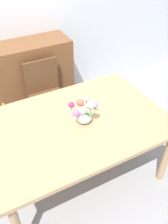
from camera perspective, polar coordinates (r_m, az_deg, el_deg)
The scene contains 6 objects.
ground_plane at distance 2.77m, azimuth -1.60°, elevation -13.94°, with size 12.00×12.00×0.00m, color #939399.
back_wall at distance 3.28m, azimuth -15.99°, elevation 23.52°, with size 7.00×0.10×2.80m, color silver.
dining_table at distance 2.27m, azimuth -1.90°, elevation -3.81°, with size 1.67×1.13×0.74m.
chair_far at distance 3.04m, azimuth -8.96°, elevation 4.73°, with size 0.42×0.42×0.90m.
dresser at distance 3.35m, azimuth -14.89°, elevation 7.03°, with size 1.40×0.47×1.00m.
flower_vase at distance 2.13m, azimuth -0.07°, elevation -0.17°, with size 0.24×0.21×0.27m.
Camera 1 is at (-0.72, -1.50, 2.22)m, focal length 38.83 mm.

